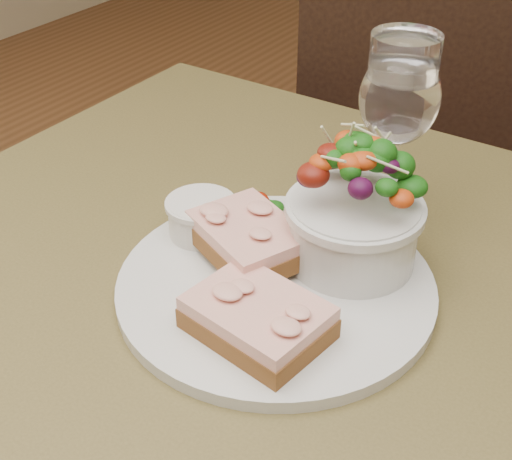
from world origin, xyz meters
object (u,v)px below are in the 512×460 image
Objects in this scene: salad_bowl at (355,205)px; sandwich_back at (249,238)px; sandwich_front at (258,318)px; ramekin at (201,216)px; wine_glass at (399,103)px; cafe_table at (252,385)px; dinner_plate at (276,286)px; chair_far at (412,266)px.

sandwich_back is at bearing -147.71° from salad_bowl.
salad_bowl reaches higher than sandwich_front.
wine_glass reaches higher than ramekin.
cafe_table is at bearing -27.98° from ramekin.
sandwich_front is 0.10m from sandwich_back.
dinner_plate is 2.20× the size of salad_bowl.
salad_bowl is (0.02, 0.13, 0.04)m from sandwich_front.
wine_glass is (0.03, 0.17, 0.12)m from dinner_plate.
dinner_plate is 0.10m from salad_bowl.
sandwich_front is 1.87× the size of ramekin.
chair_far reaches higher than sandwich_back.
wine_glass is (0.04, 0.19, 0.22)m from cafe_table.
salad_bowl is at bearing 55.37° from sandwich_back.
dinner_plate is (0.11, -0.68, 0.46)m from chair_far.
dinner_plate is at bearing 3.27° from sandwich_back.
dinner_plate is at bearing 78.99° from chair_far.
sandwich_back is at bearing -8.01° from ramekin.
cafe_table is 0.14m from sandwich_front.
sandwich_front reaches higher than cafe_table.
sandwich_back reaches higher than ramekin.
sandwich_back reaches higher than dinner_plate.
sandwich_front is 0.91× the size of salad_bowl.
dinner_plate is 1.60× the size of wine_glass.
chair_far is at bearing 97.85° from cafe_table.
salad_bowl is at bearing 57.47° from dinner_plate.
dinner_plate is at bearing -122.53° from salad_bowl.
chair_far is 0.90m from sandwich_front.
sandwich_front is at bearing -50.41° from cafe_table.
salad_bowl reaches higher than cafe_table.
sandwich_front is at bearing -70.10° from dinner_plate.
salad_bowl is (0.05, 0.09, 0.17)m from cafe_table.
chair_far reaches higher than dinner_plate.
cafe_table is at bearing -108.70° from dinner_plate.
cafe_table is at bearing 78.00° from chair_far.
cafe_table is at bearing -29.96° from sandwich_back.
ramekin is 0.35× the size of wine_glass.
ramekin is at bearing 70.89° from chair_far.
sandwich_back is 0.97× the size of salad_bowl.
ramekin is at bearing -163.48° from salad_bowl.
dinner_plate is 4.51× the size of ramekin.
dinner_plate is 0.05m from sandwich_back.
sandwich_front is at bearing -28.64° from sandwich_back.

